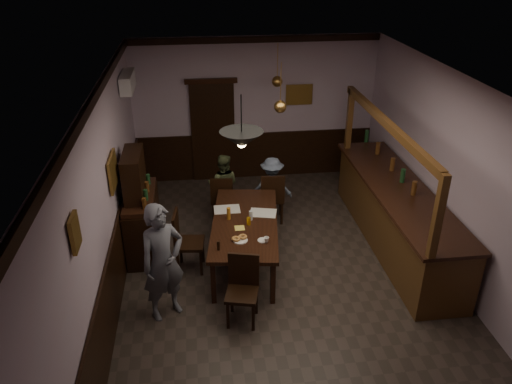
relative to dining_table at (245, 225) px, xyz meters
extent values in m
cube|color=#2D2621|center=(0.57, -0.77, -0.69)|extent=(5.00, 8.00, 0.01)
cube|color=white|center=(0.57, -0.77, 2.31)|extent=(5.00, 8.00, 0.01)
cube|color=#BAA0B6|center=(0.57, 3.23, 0.81)|extent=(5.00, 0.01, 3.00)
cube|color=#BAA0B6|center=(-1.93, -0.77, 0.81)|extent=(0.01, 8.00, 3.00)
cube|color=#BAA0B6|center=(3.07, -0.77, 0.81)|extent=(0.01, 8.00, 3.00)
cube|color=black|center=(0.00, 0.00, 0.03)|extent=(1.29, 2.31, 0.06)
cube|color=black|center=(-0.55, -0.95, -0.34)|extent=(0.07, 0.07, 0.69)
cube|color=black|center=(0.28, -1.07, -0.34)|extent=(0.07, 0.07, 0.69)
cube|color=black|center=(-0.28, 1.07, -0.34)|extent=(0.07, 0.07, 0.69)
cube|color=black|center=(0.55, 0.95, -0.34)|extent=(0.07, 0.07, 0.69)
cube|color=black|center=(-0.26, 1.40, -0.26)|extent=(0.45, 0.45, 0.05)
cube|color=black|center=(-0.29, 1.22, 0.00)|extent=(0.40, 0.09, 0.47)
cube|color=black|center=(-0.08, 1.54, -0.48)|extent=(0.04, 0.04, 0.41)
cube|color=black|center=(-0.40, 1.58, -0.48)|extent=(0.04, 0.04, 0.41)
cube|color=black|center=(-0.12, 1.22, -0.48)|extent=(0.04, 0.04, 0.41)
cube|color=black|center=(-0.44, 1.26, -0.48)|extent=(0.04, 0.04, 0.41)
cube|color=black|center=(0.63, 1.28, -0.23)|extent=(0.46, 0.46, 0.05)
cube|color=black|center=(0.61, 1.09, 0.04)|extent=(0.43, 0.08, 0.51)
cube|color=black|center=(0.81, 1.43, -0.47)|extent=(0.04, 0.04, 0.43)
cube|color=black|center=(0.47, 1.46, -0.47)|extent=(0.04, 0.04, 0.43)
cube|color=black|center=(0.78, 1.09, -0.47)|extent=(0.04, 0.04, 0.43)
cube|color=black|center=(0.44, 1.12, -0.47)|extent=(0.04, 0.04, 0.43)
cube|color=black|center=(-0.19, -1.39, -0.24)|extent=(0.51, 0.51, 0.05)
cube|color=black|center=(-0.14, -1.20, 0.03)|extent=(0.42, 0.14, 0.50)
cube|color=black|center=(-0.39, -1.51, -0.47)|extent=(0.04, 0.04, 0.43)
cube|color=black|center=(-0.06, -1.59, -0.47)|extent=(0.04, 0.04, 0.43)
cube|color=black|center=(-0.31, -1.18, -0.47)|extent=(0.04, 0.04, 0.43)
cube|color=black|center=(0.02, -1.26, -0.47)|extent=(0.04, 0.04, 0.43)
cube|color=black|center=(-0.87, -0.08, -0.22)|extent=(0.48, 0.48, 0.05)
cube|color=black|center=(-1.06, -0.06, 0.06)|extent=(0.09, 0.44, 0.52)
cube|color=black|center=(-0.71, -0.28, -0.46)|extent=(0.04, 0.04, 0.45)
cube|color=black|center=(-0.68, 0.07, -0.46)|extent=(0.04, 0.04, 0.45)
cube|color=black|center=(-1.06, -0.24, -0.46)|extent=(0.04, 0.04, 0.45)
cube|color=black|center=(-1.03, 0.11, -0.46)|extent=(0.04, 0.04, 0.45)
imported|color=#585965|center=(-1.21, -1.10, 0.17)|extent=(0.74, 0.67, 1.70)
imported|color=#4A5533|center=(-0.24, 1.60, -0.08)|extent=(0.67, 0.57, 1.21)
imported|color=slate|center=(0.65, 1.48, -0.11)|extent=(0.81, 0.57, 1.15)
cube|color=silver|center=(-0.25, 0.41, 0.07)|extent=(0.42, 0.30, 0.01)
cube|color=silver|center=(0.32, 0.22, 0.07)|extent=(0.48, 0.39, 0.01)
cube|color=#EFDA58|center=(-0.10, -0.19, 0.07)|extent=(0.17, 0.17, 0.00)
cylinder|color=white|center=(0.20, -0.58, 0.07)|extent=(0.15, 0.15, 0.01)
imported|color=white|center=(0.25, -0.63, 0.11)|extent=(0.09, 0.09, 0.07)
cylinder|color=white|center=(-0.12, -0.54, 0.07)|extent=(0.22, 0.22, 0.01)
torus|color=#C68C47|center=(-0.19, -0.54, 0.10)|extent=(0.13, 0.13, 0.04)
torus|color=#C68C47|center=(-0.08, -0.49, 0.10)|extent=(0.13, 0.13, 0.04)
cylinder|color=#EDA413|center=(0.05, -0.10, 0.12)|extent=(0.07, 0.07, 0.12)
cylinder|color=#BF721E|center=(-0.24, 0.10, 0.16)|extent=(0.06, 0.06, 0.20)
cylinder|color=silver|center=(0.10, 0.04, 0.14)|extent=(0.06, 0.06, 0.15)
cylinder|color=black|center=(-0.45, -0.74, 0.13)|extent=(0.04, 0.04, 0.14)
cube|color=black|center=(-1.63, 0.57, -0.21)|extent=(0.47, 1.32, 0.95)
cube|color=black|center=(-1.63, 0.57, 0.31)|extent=(0.45, 1.28, 0.08)
cube|color=black|center=(-1.68, 0.57, 0.69)|extent=(0.28, 0.85, 0.76)
cube|color=#442A12|center=(2.57, 0.24, -0.17)|extent=(0.84, 3.90, 1.02)
cube|color=black|center=(2.55, 0.24, 0.35)|extent=(0.93, 3.99, 0.06)
cube|color=#442A12|center=(2.20, 0.24, 1.50)|extent=(0.10, 3.80, 0.12)
cube|color=#442A12|center=(2.20, -1.62, 0.94)|extent=(0.10, 0.10, 1.21)
cube|color=#442A12|center=(2.20, 2.09, 0.94)|extent=(0.10, 0.10, 1.21)
cube|color=black|center=(-0.33, 3.18, 0.36)|extent=(0.90, 0.06, 2.10)
cube|color=white|center=(-1.81, 2.13, 1.76)|extent=(0.20, 0.85, 0.30)
cube|color=olive|center=(-1.89, -2.37, 1.46)|extent=(0.04, 0.28, 0.36)
cube|color=olive|center=(-1.89, 0.03, 1.01)|extent=(0.04, 0.62, 0.48)
cube|color=olive|center=(1.47, 3.19, 1.11)|extent=(0.55, 0.04, 0.42)
cylinder|color=black|center=(-0.11, -0.79, 2.02)|extent=(0.02, 0.02, 0.58)
cone|color=black|center=(-0.11, -0.79, 1.74)|extent=(0.56, 0.56, 0.22)
sphere|color=#FFD88C|center=(-0.11, -0.79, 1.69)|extent=(0.12, 0.12, 0.12)
cylinder|color=#BF8C3F|center=(0.67, 0.87, 1.96)|extent=(0.02, 0.02, 0.70)
cone|color=#BF8C3F|center=(0.67, 0.87, 1.61)|extent=(0.20, 0.20, 0.22)
sphere|color=#FFD88C|center=(0.67, 0.87, 1.56)|extent=(0.12, 0.12, 0.12)
cylinder|color=#BF8C3F|center=(0.87, 2.39, 1.96)|extent=(0.02, 0.02, 0.70)
cone|color=#BF8C3F|center=(0.87, 2.39, 1.61)|extent=(0.20, 0.20, 0.22)
sphere|color=#FFD88C|center=(0.87, 2.39, 1.56)|extent=(0.12, 0.12, 0.12)
camera|label=1|loc=(-0.66, -6.66, 4.01)|focal=35.00mm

